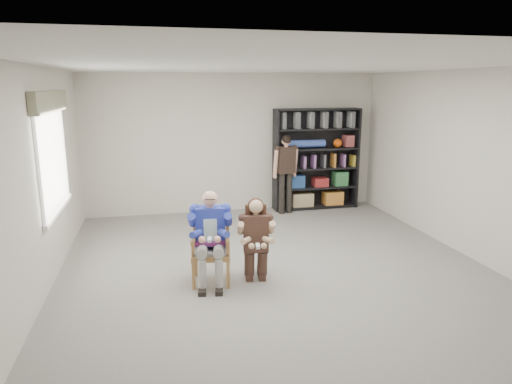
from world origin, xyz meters
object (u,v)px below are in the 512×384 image
object	(u,v)px
armchair	(211,248)
standing_man	(286,175)
kneeling_woman	(256,241)
bookshelf	(316,159)
seated_man	(211,237)

from	to	relation	value
armchair	standing_man	size ratio (longest dim) A/B	0.60
kneeling_woman	bookshelf	world-z (taller)	bookshelf
seated_man	standing_man	size ratio (longest dim) A/B	0.78
seated_man	standing_man	distance (m)	3.59
seated_man	bookshelf	distance (m)	4.25
kneeling_woman	standing_man	xyz separation A→B (m)	(1.33, 3.15, 0.23)
armchair	seated_man	bearing A→B (deg)	0.00
kneeling_woman	standing_man	size ratio (longest dim) A/B	0.71
armchair	seated_man	distance (m)	0.14
seated_man	bookshelf	xyz separation A→B (m)	(2.65, 3.30, 0.43)
seated_man	bookshelf	world-z (taller)	bookshelf
seated_man	bookshelf	size ratio (longest dim) A/B	0.59
armchair	kneeling_woman	size ratio (longest dim) A/B	0.84
kneeling_woman	bookshelf	size ratio (longest dim) A/B	0.54
seated_man	kneeling_woman	xyz separation A→B (m)	(0.58, -0.12, -0.05)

